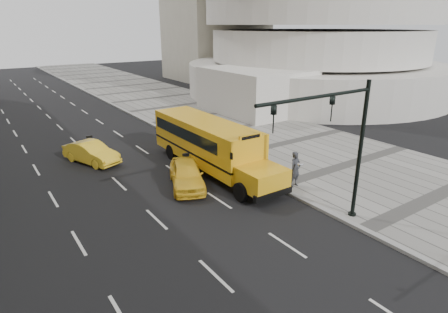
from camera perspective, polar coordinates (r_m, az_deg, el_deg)
ground at (r=22.40m, az=-13.31°, el=-3.46°), size 140.00×140.00×0.00m
sidewalk_museum at (r=28.56m, az=9.56°, el=1.98°), size 12.00×140.00×0.15m
curb_museum at (r=24.94m, az=-0.47°, el=-0.34°), size 0.30×140.00×0.15m
school_bus at (r=22.99m, az=-2.46°, el=2.34°), size 2.96×11.56×3.19m
taxi_near at (r=20.75m, az=-5.72°, el=-2.72°), size 3.23×4.60×1.45m
taxi_far at (r=25.72m, az=-19.57°, el=0.56°), size 2.91×4.41×1.37m
pedestrian at (r=20.62m, az=10.81°, el=-1.92°), size 0.76×0.54×1.96m
traffic_signal at (r=16.13m, az=17.39°, el=2.58°), size 6.18×0.36×6.40m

